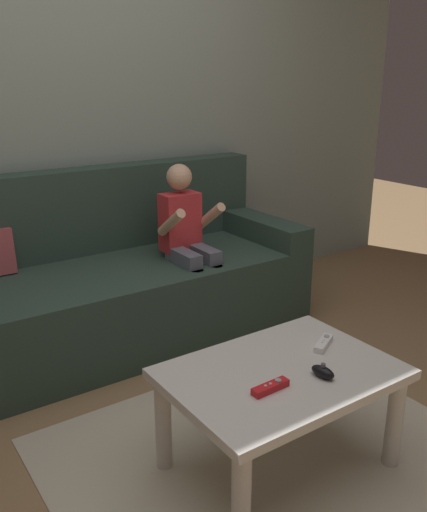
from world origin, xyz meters
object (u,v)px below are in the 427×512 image
Objects in this scene: game_remote_red_far_corner at (269,388)px; nunchuk_black at (323,372)px; game_remote_white_near_edge at (324,343)px; couch at (120,283)px; person_seated_on_couch at (189,239)px; coffee_table at (281,386)px.

nunchuk_black is at bearing -10.08° from game_remote_red_far_corner.
nunchuk_black reaches higher than game_remote_white_near_edge.
couch reaches higher than nunchuk_black.
couch is at bearing 151.21° from person_seated_on_couch.
couch reaches higher than coffee_table.
coffee_table is 5.74× the size of game_remote_white_near_edge.
person_seated_on_couch reaches higher than game_remote_white_near_edge.
game_remote_red_far_corner is at bearing -110.41° from person_seated_on_couch.
couch is 1.32m from game_remote_white_near_edge.
couch is 1.42m from game_remote_red_far_corner.
person_seated_on_couch reaches higher than nunchuk_black.
game_remote_red_far_corner is at bearing 169.92° from nunchuk_black.
game_remote_red_far_corner is at bearing -161.57° from game_remote_white_near_edge.
couch is 2.48× the size of coffee_table.
coffee_table is 0.17m from game_remote_red_far_corner.
couch is 14.12× the size of game_remote_red_far_corner.
game_remote_white_near_edge is 0.23m from nunchuk_black.
coffee_table is 0.17m from nunchuk_black.
nunchuk_black is (-0.25, -1.27, -0.12)m from person_seated_on_couch.
game_remote_white_near_edge reaches higher than coffee_table.
game_remote_red_far_corner is (-0.46, -1.23, -0.13)m from person_seated_on_couch.
nunchuk_black is (0.08, -0.12, 0.09)m from coffee_table.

